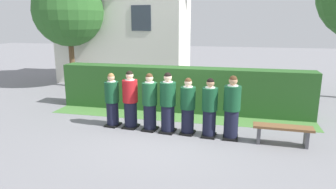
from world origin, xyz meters
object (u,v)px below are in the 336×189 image
student_front_row_2 (150,103)px  student_front_row_6 (232,109)px  wooden_bench (283,131)px  student_in_red_blazer (130,101)px  student_front_row_0 (112,101)px  student_front_row_3 (168,104)px  student_front_row_5 (210,109)px  student_front_row_4 (188,108)px

student_front_row_2 → student_front_row_6: size_ratio=0.97×
student_front_row_6 → wooden_bench: size_ratio=1.17×
student_in_red_blazer → student_front_row_2: size_ratio=1.02×
student_front_row_0 → student_in_red_blazer: student_in_red_blazer is taller
student_front_row_3 → wooden_bench: (2.93, -0.22, -0.44)m
student_front_row_0 → student_front_row_5: size_ratio=0.99×
student_in_red_blazer → student_front_row_5: bearing=-5.0°
student_front_row_4 → student_front_row_5: size_ratio=0.98×
student_front_row_0 → student_front_row_4: student_front_row_0 is taller
student_front_row_2 → student_front_row_5: (1.65, -0.12, -0.02)m
student_front_row_6 → wooden_bench: bearing=-6.6°
student_front_row_2 → student_front_row_5: size_ratio=1.03×
student_front_row_6 → student_front_row_2: bearing=176.7°
student_front_row_0 → student_front_row_5: bearing=-4.3°
student_front_row_3 → student_front_row_6: size_ratio=1.00×
wooden_bench → student_front_row_5: bearing=175.3°
student_front_row_5 → student_front_row_6: size_ratio=0.95×
wooden_bench → student_front_row_6: bearing=173.4°
student_front_row_5 → student_front_row_3: bearing=176.2°
student_front_row_4 → student_front_row_6: bearing=-3.8°
student_in_red_blazer → student_front_row_5: 2.25m
student_front_row_3 → student_front_row_5: (1.13, -0.08, -0.05)m
student_front_row_3 → student_front_row_5: student_front_row_3 is taller
student_front_row_4 → student_front_row_5: student_front_row_5 is taller
student_front_row_4 → student_front_row_5: 0.59m
student_front_row_5 → student_front_row_6: (0.56, -0.00, 0.04)m
student_front_row_4 → wooden_bench: bearing=-5.3°
student_front_row_5 → wooden_bench: size_ratio=1.11×
student_front_row_2 → student_front_row_4: bearing=-2.7°
student_front_row_4 → student_in_red_blazer: bearing=175.7°
student_front_row_0 → student_front_row_2: (1.15, -0.09, 0.03)m
student_front_row_0 → student_front_row_5: student_front_row_5 is taller
student_in_red_blazer → wooden_bench: 4.08m
student_in_red_blazer → wooden_bench: size_ratio=1.16×
student_front_row_2 → student_front_row_3: student_front_row_3 is taller
student_front_row_3 → student_front_row_6: student_front_row_3 is taller
student_front_row_2 → student_front_row_6: 2.22m
student_front_row_2 → student_front_row_5: bearing=-4.3°
student_front_row_0 → student_front_row_6: 3.37m
wooden_bench → student_front_row_2: bearing=175.5°
student_in_red_blazer → student_front_row_3: bearing=-6.2°
student_front_row_6 → student_front_row_4: bearing=176.2°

